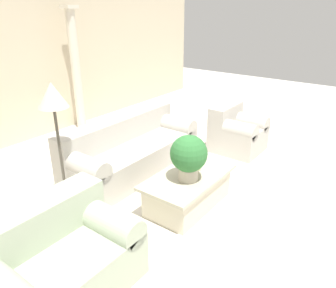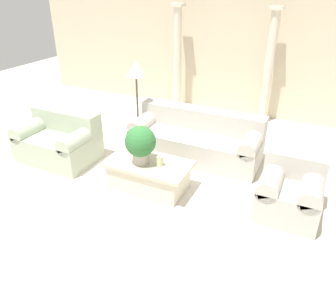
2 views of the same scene
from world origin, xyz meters
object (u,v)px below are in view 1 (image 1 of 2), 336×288
sofa_long (131,151)px  armchair (236,131)px  loveseat (57,260)px  coffee_table (188,190)px  potted_plant (189,155)px  floor_lamp (53,103)px

sofa_long → armchair: sofa_long is taller
sofa_long → loveseat: size_ratio=1.72×
coffee_table → potted_plant: 0.53m
coffee_table → sofa_long: bearing=77.4°
loveseat → armchair: bearing=2.3°
sofa_long → floor_lamp: 1.53m
loveseat → coffee_table: (1.79, -0.14, -0.13)m
sofa_long → coffee_table: sofa_long is taller
potted_plant → coffee_table: bearing=30.6°
loveseat → potted_plant: 1.76m
coffee_table → potted_plant: size_ratio=2.21×
armchair → floor_lamp: bearing=161.3°
loveseat → floor_lamp: (0.90, 1.10, 0.98)m
sofa_long → floor_lamp: size_ratio=1.41×
armchair → potted_plant: bearing=-170.3°
coffee_table → armchair: bearing=8.6°
potted_plant → armchair: (2.01, 0.34, -0.39)m
sofa_long → coffee_table: size_ratio=1.79×
sofa_long → loveseat: (-2.06, -1.06, 0.01)m
coffee_table → floor_lamp: floor_lamp is taller
sofa_long → potted_plant: (-0.35, -1.25, 0.40)m
potted_plant → loveseat: bearing=173.5°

